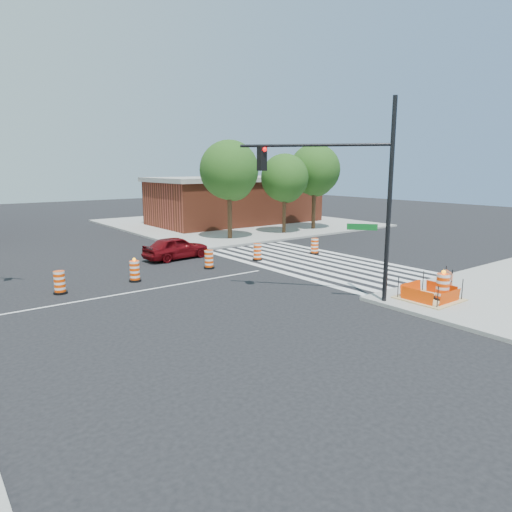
{
  "coord_description": "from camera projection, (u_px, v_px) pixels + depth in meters",
  "views": [
    {
      "loc": [
        -7.75,
        -19.13,
        5.53
      ],
      "look_at": [
        5.07,
        -2.3,
        1.4
      ],
      "focal_mm": 32.0,
      "sensor_mm": 36.0,
      "label": 1
    }
  ],
  "objects": [
    {
      "name": "ground",
      "position": [
        136.0,
        292.0,
        20.61
      ],
      "size": [
        120.0,
        120.0,
        0.0
      ],
      "primitive_type": "plane",
      "color": "black",
      "rests_on": "ground"
    },
    {
      "name": "sidewalk_ne",
      "position": [
        236.0,
        223.0,
        45.35
      ],
      "size": [
        22.0,
        22.0,
        0.15
      ],
      "primitive_type": "cube",
      "color": "gray",
      "rests_on": "ground"
    },
    {
      "name": "crosswalk_east",
      "position": [
        311.0,
        262.0,
        27.12
      ],
      "size": [
        6.75,
        13.5,
        0.01
      ],
      "color": "silver",
      "rests_on": "ground"
    },
    {
      "name": "lane_centerline",
      "position": [
        136.0,
        292.0,
        20.61
      ],
      "size": [
        14.0,
        0.12,
        0.01
      ],
      "primitive_type": "cube",
      "color": "silver",
      "rests_on": "ground"
    },
    {
      "name": "excavation_pit",
      "position": [
        429.0,
        297.0,
        18.89
      ],
      "size": [
        2.2,
        2.2,
        0.9
      ],
      "color": "tan",
      "rests_on": "ground"
    },
    {
      "name": "brick_storefront",
      "position": [
        236.0,
        200.0,
        44.92
      ],
      "size": [
        16.5,
        8.5,
        4.6
      ],
      "color": "brown",
      "rests_on": "ground"
    },
    {
      "name": "red_coupe",
      "position": [
        176.0,
        248.0,
        27.84
      ],
      "size": [
        4.25,
        2.02,
        1.4
      ],
      "primitive_type": "imported",
      "rotation": [
        0.0,
        0.0,
        1.66
      ],
      "color": "#62080C",
      "rests_on": "ground"
    },
    {
      "name": "signal_pole_se",
      "position": [
        347.0,
        182.0,
        18.14
      ],
      "size": [
        4.05,
        4.73,
        8.05
      ],
      "rotation": [
        0.0,
        0.0,
        2.28
      ],
      "color": "black",
      "rests_on": "ground"
    },
    {
      "name": "pit_drum",
      "position": [
        443.0,
        288.0,
        18.64
      ],
      "size": [
        0.65,
        0.65,
        1.28
      ],
      "color": "black",
      "rests_on": "ground"
    },
    {
      "name": "barricade",
      "position": [
        449.0,
        279.0,
        19.94
      ],
      "size": [
        0.65,
        0.71,
        1.08
      ],
      "rotation": [
        0.0,
        0.0,
        0.84
      ],
      "color": "#FF4505",
      "rests_on": "ground"
    },
    {
      "name": "tree_north_c",
      "position": [
        230.0,
        173.0,
        34.29
      ],
      "size": [
        4.44,
        4.44,
        7.55
      ],
      "color": "#382314",
      "rests_on": "ground"
    },
    {
      "name": "tree_north_d",
      "position": [
        285.0,
        181.0,
        37.38
      ],
      "size": [
        3.9,
        3.9,
        6.64
      ],
      "color": "#382314",
      "rests_on": "ground"
    },
    {
      "name": "tree_north_e",
      "position": [
        315.0,
        173.0,
        39.84
      ],
      "size": [
        4.43,
        4.43,
        7.54
      ],
      "color": "#382314",
      "rests_on": "ground"
    },
    {
      "name": "median_drum_2",
      "position": [
        60.0,
        283.0,
        20.19
      ],
      "size": [
        0.6,
        0.6,
        1.02
      ],
      "color": "black",
      "rests_on": "ground"
    },
    {
      "name": "median_drum_3",
      "position": [
        135.0,
        272.0,
        22.37
      ],
      "size": [
        0.6,
        0.6,
        1.18
      ],
      "color": "black",
      "rests_on": "ground"
    },
    {
      "name": "median_drum_4",
      "position": [
        209.0,
        260.0,
        25.26
      ],
      "size": [
        0.6,
        0.6,
        1.02
      ],
      "color": "black",
      "rests_on": "ground"
    },
    {
      "name": "median_drum_5",
      "position": [
        257.0,
        253.0,
        27.43
      ],
      "size": [
        0.6,
        0.6,
        1.02
      ],
      "color": "black",
      "rests_on": "ground"
    },
    {
      "name": "median_drum_6",
      "position": [
        315.0,
        247.0,
        29.46
      ],
      "size": [
        0.6,
        0.6,
        1.02
      ],
      "color": "black",
      "rests_on": "ground"
    }
  ]
}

